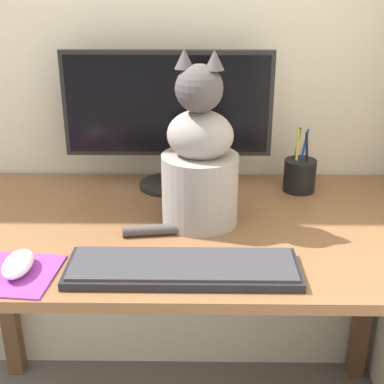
{
  "coord_description": "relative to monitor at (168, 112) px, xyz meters",
  "views": [
    {
      "loc": [
        0.04,
        -1.17,
        1.29
      ],
      "look_at": [
        0.03,
        -0.11,
        0.85
      ],
      "focal_mm": 50.0,
      "sensor_mm": 36.0,
      "label": 1
    }
  ],
  "objects": [
    {
      "name": "desk",
      "position": [
        0.04,
        -0.24,
        -0.32
      ],
      "size": [
        1.25,
        0.67,
        0.72
      ],
      "color": "brown",
      "rests_on": "ground_plane"
    },
    {
      "name": "monitor",
      "position": [
        0.0,
        0.0,
        0.0
      ],
      "size": [
        0.57,
        0.17,
        0.38
      ],
      "color": "black",
      "rests_on": "desk"
    },
    {
      "name": "keyboard",
      "position": [
        0.05,
        -0.47,
        -0.2
      ],
      "size": [
        0.48,
        0.15,
        0.02
      ],
      "rotation": [
        0.0,
        0.0,
        0.0
      ],
      "color": "black",
      "rests_on": "desk"
    },
    {
      "name": "mousepad_left",
      "position": [
        -0.3,
        -0.48,
        -0.21
      ],
      "size": [
        0.2,
        0.18,
        0.0
      ],
      "rotation": [
        0.0,
        0.0,
        -0.09
      ],
      "color": "purple",
      "rests_on": "desk"
    },
    {
      "name": "computer_mouse_left",
      "position": [
        -0.28,
        -0.47,
        -0.19
      ],
      "size": [
        0.06,
        0.11,
        0.04
      ],
      "color": "white",
      "rests_on": "mousepad_left"
    },
    {
      "name": "cat",
      "position": [
        0.09,
        -0.23,
        -0.06
      ],
      "size": [
        0.29,
        0.22,
        0.42
      ],
      "rotation": [
        0.0,
        0.0,
        -0.21
      ],
      "color": "gray",
      "rests_on": "desk"
    },
    {
      "name": "pen_cup",
      "position": [
        0.36,
        -0.02,
        -0.17
      ],
      "size": [
        0.09,
        0.09,
        0.18
      ],
      "color": "black",
      "rests_on": "desk"
    }
  ]
}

